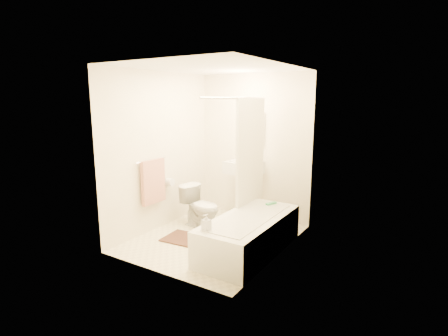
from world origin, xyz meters
The scene contains 17 objects.
floor centered at (0.00, 0.00, 0.00)m, with size 2.40×2.40×0.00m, color beige.
ceiling centered at (0.00, 0.00, 2.40)m, with size 2.40×2.40×0.00m, color white.
wall_back centered at (0.00, 1.20, 1.20)m, with size 2.00×0.02×2.40m, color beige.
wall_left centered at (-1.00, 0.00, 1.20)m, with size 0.02×2.40×2.40m, color beige.
wall_right centered at (1.00, 0.00, 1.20)m, with size 0.02×2.40×2.40m, color beige.
mirror centered at (0.00, 1.18, 1.50)m, with size 0.40×0.03×0.55m, color white.
curtain_rod centered at (0.30, 0.10, 2.00)m, with size 0.03×0.03×1.70m, color silver.
shower_curtain centered at (0.30, 0.50, 1.22)m, with size 0.04×0.80×1.55m, color silver.
towel_bar centered at (-0.96, -0.25, 1.10)m, with size 0.02×0.02×0.60m, color silver.
towel centered at (-0.93, -0.25, 0.78)m, with size 0.06×0.45×0.66m, color #CC7266.
toilet_paper centered at (-0.93, 0.12, 0.70)m, with size 0.12×0.12×0.11m, color white.
toilet centered at (-0.43, 0.27, 0.33)m, with size 0.37×0.66×0.65m, color silver.
sink centered at (-0.04, 0.95, 0.54)m, with size 0.55×0.44×1.08m, color white, non-canonical shape.
bathtub centered at (0.63, -0.13, 0.24)m, with size 0.74×1.68×0.47m, color white, non-canonical shape.
bath_mat centered at (-0.33, -0.26, 0.01)m, with size 0.63×0.47×0.02m, color #4F241F.
soap_bottle centered at (0.42, -0.81, 0.57)m, with size 0.09×0.09×0.20m, color white.
scrub_brush centered at (0.65, 0.51, 0.49)m, with size 0.05×0.18×0.04m, color #47B46E.
Camera 1 is at (2.64, -3.99, 1.99)m, focal length 28.00 mm.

